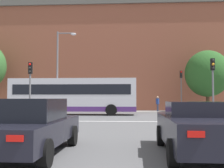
% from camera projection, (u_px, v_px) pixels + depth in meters
% --- Properties ---
extents(stop_line_strip, '(9.37, 0.30, 0.01)m').
position_uv_depth(stop_line_strip, '(121.00, 121.00, 18.36)').
color(stop_line_strip, silver).
rests_on(stop_line_strip, ground_plane).
extents(far_pavement, '(70.41, 2.50, 0.01)m').
position_uv_depth(far_pavement, '(125.00, 111.00, 32.21)').
color(far_pavement, gray).
rests_on(far_pavement, ground_plane).
extents(brick_civic_building, '(46.60, 14.00, 21.28)m').
position_uv_depth(brick_civic_building, '(118.00, 58.00, 42.28)').
color(brick_civic_building, brown).
rests_on(brick_civic_building, ground_plane).
extents(car_saloon_left, '(1.96, 4.75, 1.51)m').
position_uv_depth(car_saloon_left, '(30.00, 126.00, 7.62)').
color(car_saloon_left, black).
rests_on(car_saloon_left, ground_plane).
extents(car_roadster_right, '(2.05, 4.82, 1.42)m').
position_uv_depth(car_roadster_right, '(198.00, 128.00, 7.53)').
color(car_roadster_right, black).
rests_on(car_roadster_right, ground_plane).
extents(bus_crossing_lead, '(11.45, 2.70, 3.29)m').
position_uv_depth(bus_crossing_lead, '(74.00, 95.00, 25.79)').
color(bus_crossing_lead, silver).
rests_on(bus_crossing_lead, ground_plane).
extents(traffic_light_far_left, '(0.26, 0.31, 3.62)m').
position_uv_depth(traffic_light_far_left, '(72.00, 90.00, 32.19)').
color(traffic_light_far_left, slate).
rests_on(traffic_light_far_left, ground_plane).
extents(traffic_light_near_right, '(0.26, 0.31, 4.19)m').
position_uv_depth(traffic_light_near_right, '(213.00, 79.00, 18.72)').
color(traffic_light_near_right, slate).
rests_on(traffic_light_near_right, ground_plane).
extents(traffic_light_near_left, '(0.26, 0.31, 4.03)m').
position_uv_depth(traffic_light_near_left, '(30.00, 81.00, 19.56)').
color(traffic_light_near_left, slate).
rests_on(traffic_light_near_left, ground_plane).
extents(traffic_light_far_right, '(0.26, 0.31, 4.58)m').
position_uv_depth(traffic_light_far_right, '(181.00, 84.00, 31.07)').
color(traffic_light_far_right, slate).
rests_on(traffic_light_far_right, ground_plane).
extents(street_lamp_junction, '(1.79, 0.36, 7.61)m').
position_uv_depth(street_lamp_junction, '(60.00, 65.00, 25.46)').
color(street_lamp_junction, slate).
rests_on(street_lamp_junction, ground_plane).
extents(pedestrian_waiting, '(0.40, 0.46, 1.75)m').
position_uv_depth(pedestrian_waiting, '(158.00, 102.00, 32.47)').
color(pedestrian_waiting, '#333851').
rests_on(pedestrian_waiting, ground_plane).
extents(tree_kerbside, '(4.93, 4.93, 6.85)m').
position_uv_depth(tree_kerbside, '(207.00, 74.00, 31.20)').
color(tree_kerbside, '#4C3823').
rests_on(tree_kerbside, ground_plane).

